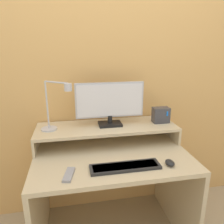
% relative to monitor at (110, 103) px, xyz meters
% --- Properties ---
extents(wall_back, '(6.00, 0.05, 2.50)m').
position_rel_monitor_xyz_m(wall_back, '(-0.03, 0.20, 0.21)').
color(wall_back, '#E5AD60').
rests_on(wall_back, ground_plane).
extents(desk, '(1.09, 0.74, 0.72)m').
position_rel_monitor_xyz_m(desk, '(-0.03, -0.21, -0.53)').
color(desk, beige).
rests_on(desk, ground_plane).
extents(monitor_shelf, '(1.09, 0.36, 0.14)m').
position_rel_monitor_xyz_m(monitor_shelf, '(-0.03, -0.01, -0.20)').
color(monitor_shelf, beige).
rests_on(monitor_shelf, desk).
extents(monitor, '(0.53, 0.13, 0.34)m').
position_rel_monitor_xyz_m(monitor, '(0.00, 0.00, 0.00)').
color(monitor, black).
rests_on(monitor, monitor_shelf).
extents(desk_lamp, '(0.24, 0.21, 0.37)m').
position_rel_monitor_xyz_m(desk_lamp, '(-0.40, -0.06, -0.01)').
color(desk_lamp, silver).
rests_on(desk_lamp, monitor_shelf).
extents(router_dock, '(0.13, 0.08, 0.12)m').
position_rel_monitor_xyz_m(router_dock, '(0.42, -0.01, -0.12)').
color(router_dock, '#3D3D42').
rests_on(router_dock, monitor_shelf).
extents(keyboard, '(0.44, 0.12, 0.02)m').
position_rel_monitor_xyz_m(keyboard, '(0.02, -0.43, -0.31)').
color(keyboard, '#282828').
rests_on(keyboard, desk).
extents(mouse, '(0.05, 0.08, 0.03)m').
position_rel_monitor_xyz_m(mouse, '(0.31, -0.45, -0.30)').
color(mouse, black).
rests_on(mouse, desk).
extents(remote_control, '(0.08, 0.15, 0.02)m').
position_rel_monitor_xyz_m(remote_control, '(-0.33, -0.45, -0.31)').
color(remote_control, '#99999E').
rests_on(remote_control, desk).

